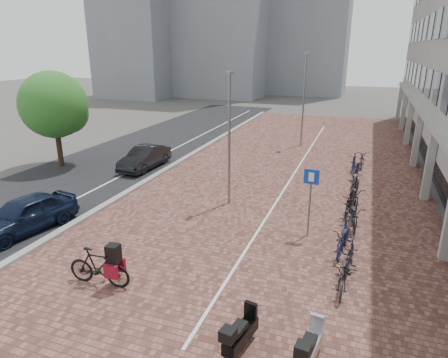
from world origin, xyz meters
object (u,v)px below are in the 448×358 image
hero_bike (99,266)px  parking_sign (310,191)px  scooter_mid (241,332)px  scooter_back (310,346)px  car_dark (145,158)px  car_navy (24,214)px

hero_bike → parking_sign: 7.89m
scooter_mid → scooter_back: (1.61, 0.11, -0.01)m
hero_bike → scooter_back: hero_bike is taller
car_dark → scooter_mid: size_ratio=2.66×
car_navy → scooter_back: 12.05m
car_navy → hero_bike: (5.10, -2.14, -0.08)m
car_navy → parking_sign: (10.60, 3.38, 1.13)m
car_navy → hero_bike: hero_bike is taller
scooter_mid → parking_sign: parking_sign is taller
hero_bike → scooter_mid: 5.04m
scooter_back → car_navy: bearing=172.3°
car_navy → scooter_mid: (10.00, -3.31, -0.19)m
car_navy → car_dark: size_ratio=1.04×
scooter_mid → parking_sign: size_ratio=0.56×
hero_bike → car_navy: bearing=63.1°
parking_sign → hero_bike: bearing=-130.0°
scooter_back → parking_sign: bearing=106.5°
parking_sign → scooter_back: bearing=-76.3°
scooter_back → parking_sign: parking_sign is taller
car_dark → scooter_back: size_ratio=2.69×
scooter_mid → car_navy: bearing=171.8°
car_dark → car_navy: bearing=-88.4°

